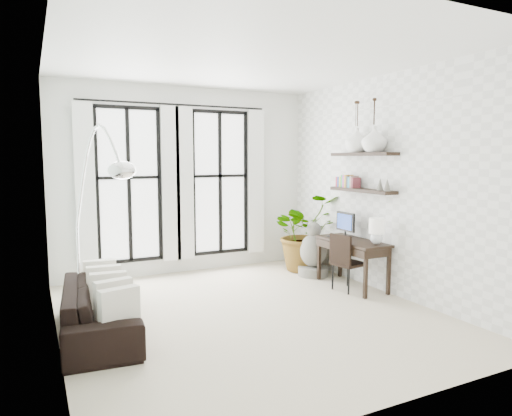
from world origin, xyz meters
TOP-DOWN VIEW (x-y plane):
  - floor at (0.00, 0.00)m, footprint 5.00×5.00m
  - ceiling at (0.00, 0.00)m, footprint 5.00×5.00m
  - wall_left at (-2.25, 0.00)m, footprint 0.00×5.00m
  - wall_right at (2.25, 0.00)m, footprint 0.00×5.00m
  - wall_back at (0.00, 2.50)m, footprint 4.50×0.00m
  - windows at (-0.20, 2.43)m, footprint 3.26×0.13m
  - wall_shelves at (2.11, 0.43)m, footprint 0.25×1.30m
  - sofa at (-1.80, 0.15)m, footprint 0.95×2.03m
  - throw_pillows at (-1.70, 0.15)m, footprint 0.40×1.52m
  - plant at (1.90, 1.65)m, footprint 1.27×1.12m
  - desk at (1.95, 0.34)m, footprint 0.53×1.25m
  - desk_chair at (1.72, 0.27)m, footprint 0.47×0.47m
  - arc_lamp at (-1.70, 0.82)m, footprint 0.74×1.61m
  - buddha at (1.81, 1.24)m, footprint 0.51×0.51m
  - vase_a at (2.11, 0.14)m, footprint 0.37×0.37m
  - vase_b at (2.11, 0.54)m, footprint 0.37×0.37m

SIDE VIEW (x-z plane):
  - floor at x=0.00m, z-range 0.00..0.00m
  - sofa at x=-1.80m, z-range 0.00..0.57m
  - buddha at x=1.81m, z-range -0.07..0.84m
  - desk_chair at x=1.72m, z-range 0.06..0.93m
  - throw_pillows at x=-1.70m, z-range 0.30..0.70m
  - plant at x=1.90m, z-range 0.00..1.38m
  - desk at x=1.95m, z-range 0.13..1.27m
  - windows at x=-0.20m, z-range 0.24..2.88m
  - wall_left at x=-2.25m, z-range -0.90..4.10m
  - wall_right at x=2.25m, z-range -0.90..4.10m
  - wall_back at x=0.00m, z-range -0.65..3.85m
  - wall_shelves at x=2.11m, z-range 1.43..2.03m
  - arc_lamp at x=-1.70m, z-range 0.66..3.06m
  - vase_a at x=2.11m, z-range 2.07..2.46m
  - vase_b at x=2.11m, z-range 2.07..2.46m
  - ceiling at x=0.00m, z-range 3.20..3.20m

